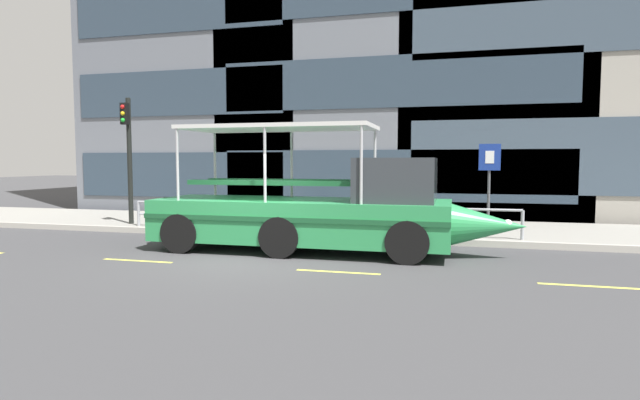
{
  "coord_description": "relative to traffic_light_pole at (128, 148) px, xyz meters",
  "views": [
    {
      "loc": [
        4.71,
        -11.34,
        2.32
      ],
      "look_at": [
        1.3,
        1.67,
        1.3
      ],
      "focal_mm": 28.64,
      "sensor_mm": 36.0,
      "label": 1
    }
  ],
  "objects": [
    {
      "name": "ground_plane",
      "position": [
        6.0,
        -3.83,
        -2.77
      ],
      "size": [
        120.0,
        120.0,
        0.0
      ],
      "primitive_type": "plane",
      "color": "#3D3D3F"
    },
    {
      "name": "curb_guardrail",
      "position": [
        6.57,
        -0.38,
        -2.03
      ],
      "size": [
        12.06,
        0.09,
        0.84
      ],
      "color": "#9EA0A8",
      "rests_on": "sidewalk"
    },
    {
      "name": "parking_sign",
      "position": [
        11.71,
        0.3,
        -0.79
      ],
      "size": [
        0.6,
        0.12,
        2.64
      ],
      "color": "#4C4F54",
      "rests_on": "sidewalk"
    },
    {
      "name": "lane_centreline",
      "position": [
        6.0,
        -4.86,
        -2.77
      ],
      "size": [
        25.8,
        0.12,
        0.01
      ],
      "color": "#DBD64C",
      "rests_on": "ground_plane"
    },
    {
      "name": "sidewalk",
      "position": [
        6.0,
        1.77,
        -2.68
      ],
      "size": [
        32.0,
        4.8,
        0.18
      ],
      "primitive_type": "cube",
      "color": "gray",
      "rests_on": "ground_plane"
    },
    {
      "name": "leaned_bicycle",
      "position": [
        1.69,
        -0.07,
        -2.21
      ],
      "size": [
        1.74,
        0.46,
        0.96
      ],
      "color": "black",
      "rests_on": "sidewalk"
    },
    {
      "name": "curb_edge",
      "position": [
        6.0,
        -0.72,
        -2.68
      ],
      "size": [
        32.0,
        0.18,
        0.18
      ],
      "primitive_type": "cube",
      "color": "#B2ADA3",
      "rests_on": "ground_plane"
    },
    {
      "name": "duck_tour_boat",
      "position": [
        7.44,
        -2.57,
        -1.73
      ],
      "size": [
        9.49,
        2.47,
        3.24
      ],
      "color": "#2D9351",
      "rests_on": "ground_plane"
    },
    {
      "name": "pedestrian_near_bow",
      "position": [
        9.94,
        0.76,
        -1.68
      ],
      "size": [
        0.31,
        0.34,
        1.5
      ],
      "color": "#1E2338",
      "rests_on": "sidewalk"
    },
    {
      "name": "traffic_light_pole",
      "position": [
        0.0,
        0.0,
        0.0
      ],
      "size": [
        0.24,
        0.46,
        4.28
      ],
      "color": "black",
      "rests_on": "sidewalk"
    }
  ]
}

